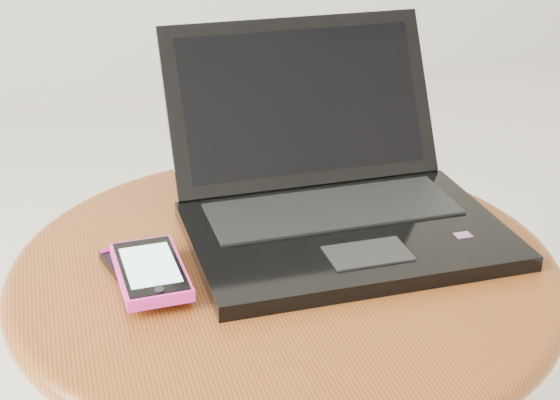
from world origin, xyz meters
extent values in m
cylinder|color=#662E0F|center=(0.10, -0.04, 0.45)|extent=(0.56, 0.56, 0.03)
torus|color=#662E0F|center=(0.10, -0.04, 0.45)|extent=(0.58, 0.58, 0.03)
cube|color=black|center=(0.18, -0.02, 0.47)|extent=(0.34, 0.24, 0.02)
cube|color=black|center=(0.18, 0.03, 0.48)|extent=(0.28, 0.11, 0.00)
cube|color=black|center=(0.18, -0.08, 0.48)|extent=(0.09, 0.05, 0.00)
cube|color=red|center=(0.29, -0.07, 0.48)|extent=(0.02, 0.01, 0.00)
cube|color=black|center=(0.18, 0.15, 0.57)|extent=(0.33, 0.11, 0.19)
cube|color=black|center=(0.18, 0.14, 0.57)|extent=(0.29, 0.09, 0.15)
cube|color=black|center=(-0.04, -0.03, 0.47)|extent=(0.08, 0.12, 0.01)
cube|color=#B30C6E|center=(-0.06, 0.02, 0.47)|extent=(0.06, 0.02, 0.00)
cube|color=#F130AC|center=(-0.04, -0.05, 0.48)|extent=(0.07, 0.12, 0.01)
cube|color=black|center=(-0.04, -0.05, 0.49)|extent=(0.06, 0.11, 0.00)
cube|color=silver|center=(-0.04, -0.05, 0.49)|extent=(0.05, 0.08, 0.00)
cylinder|color=black|center=(-0.04, -0.10, 0.49)|extent=(0.01, 0.01, 0.00)
camera|label=1|loc=(-0.11, -0.79, 0.90)|focal=53.96mm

